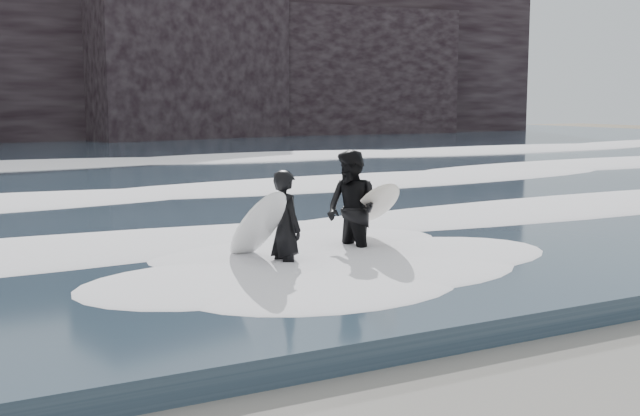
% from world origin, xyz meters
% --- Properties ---
extents(sea, '(90.00, 52.00, 0.30)m').
position_xyz_m(sea, '(0.00, 29.00, 0.15)').
color(sea, '#263645').
rests_on(sea, ground).
extents(headland, '(70.00, 9.00, 10.00)m').
position_xyz_m(headland, '(0.00, 46.00, 5.00)').
color(headland, black).
rests_on(headland, ground).
extents(foam_near, '(60.00, 3.20, 0.20)m').
position_xyz_m(foam_near, '(0.00, 9.00, 0.40)').
color(foam_near, white).
rests_on(foam_near, sea).
extents(foam_mid, '(60.00, 4.00, 0.24)m').
position_xyz_m(foam_mid, '(0.00, 16.00, 0.42)').
color(foam_mid, white).
rests_on(foam_mid, sea).
extents(foam_far, '(60.00, 4.80, 0.30)m').
position_xyz_m(foam_far, '(0.00, 25.00, 0.45)').
color(foam_far, white).
rests_on(foam_far, sea).
extents(surfer_left, '(1.01, 1.86, 1.58)m').
position_xyz_m(surfer_left, '(-1.99, 6.57, 0.80)').
color(surfer_left, black).
rests_on(surfer_left, ground).
extents(surfer_right, '(1.46, 2.09, 1.79)m').
position_xyz_m(surfer_right, '(-0.52, 7.00, 0.90)').
color(surfer_right, black).
rests_on(surfer_right, ground).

